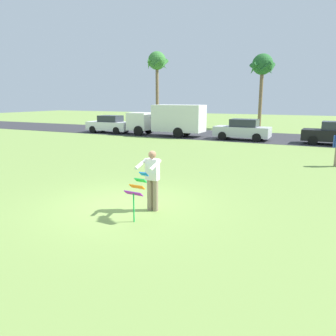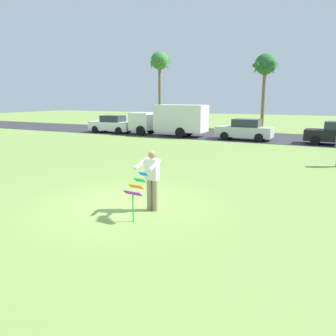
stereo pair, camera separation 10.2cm
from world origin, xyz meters
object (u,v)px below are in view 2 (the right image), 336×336
at_px(parked_truck_white_box, 172,119).
at_px(palm_tree_left_near, 160,64).
at_px(parked_car_white, 112,124).
at_px(palm_tree_right_near, 265,67).
at_px(kite_held, 136,189).
at_px(parked_car_silver, 245,130).
at_px(person_kite_flyer, 152,178).

xyz_separation_m(parked_truck_white_box, palm_tree_left_near, (-6.67, 10.45, 5.71)).
bearing_deg(parked_car_white, palm_tree_right_near, 41.19).
height_order(kite_held, palm_tree_right_near, palm_tree_right_near).
distance_m(kite_held, palm_tree_right_near, 29.15).
xyz_separation_m(parked_car_white, parked_car_silver, (12.41, -0.00, 0.00)).
relative_size(parked_car_white, parked_car_silver, 1.00).
xyz_separation_m(kite_held, parked_car_silver, (-1.61, 18.28, -0.08)).
relative_size(kite_held, parked_truck_white_box, 0.18).
bearing_deg(palm_tree_left_near, parked_car_silver, -39.06).
xyz_separation_m(kite_held, palm_tree_right_near, (-2.28, 28.56, 5.39)).
bearing_deg(parked_car_silver, palm_tree_right_near, 93.74).
relative_size(person_kite_flyer, parked_car_white, 0.41).
xyz_separation_m(kite_held, parked_truck_white_box, (-7.81, 18.28, 0.56)).
bearing_deg(person_kite_flyer, palm_tree_right_near, 94.69).
height_order(parked_car_white, palm_tree_left_near, palm_tree_left_near).
xyz_separation_m(person_kite_flyer, parked_truck_white_box, (-7.80, 17.46, 0.46)).
relative_size(parked_truck_white_box, palm_tree_left_near, 0.79).
bearing_deg(parked_car_white, palm_tree_left_near, 92.54).
xyz_separation_m(person_kite_flyer, palm_tree_right_near, (-2.28, 27.73, 5.29)).
bearing_deg(parked_truck_white_box, palm_tree_right_near, 61.72).
height_order(kite_held, parked_car_white, parked_car_white).
height_order(parked_car_silver, palm_tree_left_near, palm_tree_left_near).
bearing_deg(palm_tree_left_near, palm_tree_right_near, -0.81).
bearing_deg(palm_tree_right_near, palm_tree_left_near, 179.19).
height_order(person_kite_flyer, parked_truck_white_box, parked_truck_white_box).
xyz_separation_m(palm_tree_left_near, palm_tree_right_near, (12.20, -0.17, -0.87)).
bearing_deg(parked_truck_white_box, kite_held, -66.88).
relative_size(kite_held, parked_car_white, 0.29).
xyz_separation_m(person_kite_flyer, kite_held, (0.00, -0.83, -0.10)).
bearing_deg(parked_car_white, kite_held, -52.53).
distance_m(parked_truck_white_box, palm_tree_left_near, 13.65).
height_order(parked_truck_white_box, parked_car_silver, parked_truck_white_box).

